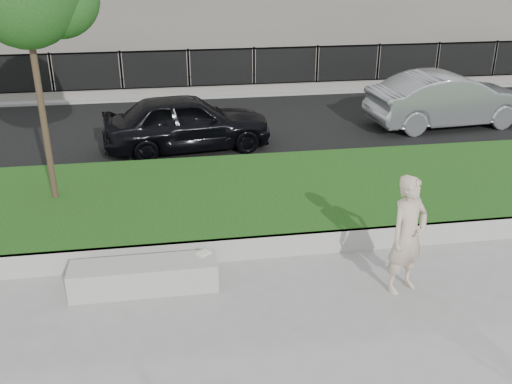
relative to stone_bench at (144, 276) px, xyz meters
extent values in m
plane|color=gray|center=(1.89, -0.40, -0.22)|extent=(90.00, 90.00, 0.00)
cube|color=black|center=(1.89, 2.60, -0.02)|extent=(34.00, 4.00, 0.40)
cube|color=#AAA79F|center=(1.89, 0.64, -0.02)|extent=(34.00, 0.08, 0.40)
cube|color=black|center=(1.89, 8.10, -0.20)|extent=(34.00, 7.00, 0.04)
cube|color=gray|center=(1.89, 12.60, -0.16)|extent=(34.00, 3.00, 0.12)
cube|color=slate|center=(1.89, 11.60, 0.02)|extent=(32.00, 0.30, 0.24)
cube|color=black|center=(1.89, 11.60, 0.65)|extent=(32.00, 0.04, 1.50)
cube|color=black|center=(1.89, 11.60, 1.35)|extent=(32.00, 0.05, 0.05)
cube|color=black|center=(1.89, 11.60, 0.15)|extent=(32.00, 0.05, 0.05)
cube|color=#AAA79F|center=(0.00, 0.00, 0.00)|extent=(2.20, 0.55, 0.45)
imported|color=beige|center=(3.85, -0.61, 0.69)|extent=(0.79, 0.68, 1.84)
cube|color=#EAE6CA|center=(0.91, 0.14, 0.24)|extent=(0.26, 0.25, 0.02)
cylinder|color=#38281C|center=(-1.70, 2.82, 2.67)|extent=(0.12, 0.12, 4.98)
imported|color=black|center=(0.97, 6.22, 0.52)|extent=(4.30, 2.17, 1.41)
imported|color=gray|center=(8.31, 7.08, 0.56)|extent=(4.65, 1.96, 1.50)
camera|label=1|loc=(0.51, -7.52, 4.62)|focal=40.00mm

